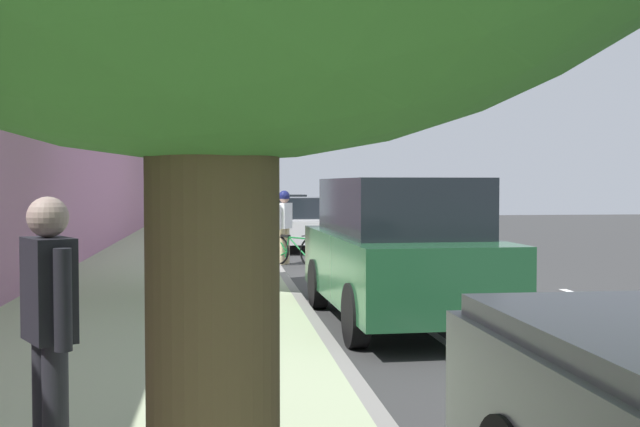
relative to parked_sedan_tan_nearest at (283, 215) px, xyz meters
The scene contains 15 objects.
ground 14.24m from the parked_sedan_tan_nearest, 92.28° to the left, with size 61.65×61.65×0.00m, color #313131.
sidewalk 14.61m from the parked_sedan_tan_nearest, 76.75° to the left, with size 4.32×38.53×0.13m, color #A0AD86.
curb_edge 14.27m from the parked_sedan_tan_nearest, 85.56° to the left, with size 0.16×38.53×0.13m, color gray.
lane_stripe_centre 13.42m from the parked_sedan_tan_nearest, 106.59° to the left, with size 0.14×35.80×0.01m.
lane_stripe_bike_edge 14.23m from the parked_sedan_tan_nearest, 91.48° to the left, with size 0.12×38.53×0.01m, color white.
building_facade 15.38m from the parked_sedan_tan_nearest, 67.94° to the left, with size 0.50×38.53×4.12m, color #A86E93.
parked_sedan_tan_nearest is the anchor object (origin of this frame).
parked_sedan_white_second 6.61m from the parked_sedan_tan_nearest, 89.07° to the left, with size 1.85×4.41×1.52m.
parked_suv_green_mid 18.98m from the parked_sedan_tan_nearest, 90.21° to the left, with size 2.08×4.75×1.99m.
bicycle_at_curb 11.37m from the parked_sedan_tan_nearest, 86.78° to the left, with size 1.19×1.31×0.75m.
cyclist_with_backpack 10.92m from the parked_sedan_tan_nearest, 85.49° to the left, with size 0.53×0.55×1.76m.
street_tree_near_cyclist 3.79m from the parked_sedan_tan_nearest, 34.06° to the right, with size 2.35×2.35×4.29m.
street_tree_mid_block 16.70m from the parked_sedan_tan_nearest, 81.82° to the left, with size 3.61×3.61×5.18m.
pedestrian_on_phone 24.89m from the parked_sedan_tan_nearest, 82.33° to the left, with size 0.38×0.56×1.71m.
fire_hydrant 10.40m from the parked_sedan_tan_nearest, 81.51° to the left, with size 0.22×0.22×0.84m.
Camera 1 is at (2.88, 15.19, 1.92)m, focal length 43.89 mm.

